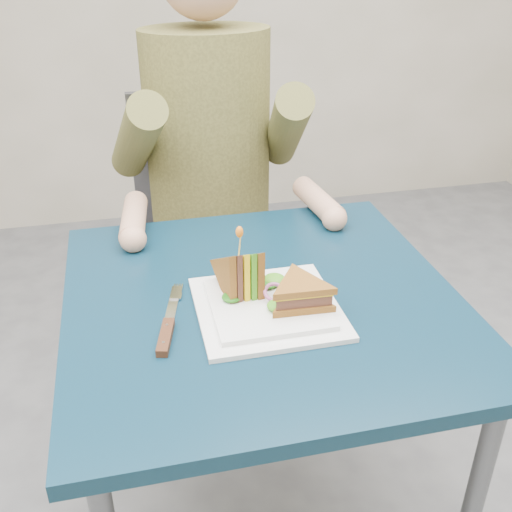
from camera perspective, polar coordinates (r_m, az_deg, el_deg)
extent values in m
cube|color=black|center=(1.17, 0.61, -4.42)|extent=(0.75, 0.75, 0.03)
cylinder|color=#595B5E|center=(1.62, -13.48, -10.38)|extent=(0.04, 0.04, 0.70)
cylinder|color=#595B5E|center=(1.71, 8.56, -7.46)|extent=(0.04, 0.04, 0.70)
cube|color=#47474C|center=(1.85, -4.18, -0.33)|extent=(0.42, 0.40, 0.04)
cube|color=#47474C|center=(1.91, -5.33, 8.82)|extent=(0.42, 0.03, 0.46)
cylinder|color=#47474C|center=(1.83, -8.68, -9.94)|extent=(0.02, 0.02, 0.43)
cylinder|color=#47474C|center=(1.88, 2.43, -8.49)|extent=(0.02, 0.02, 0.43)
cylinder|color=#47474C|center=(2.11, -9.55, -4.22)|extent=(0.02, 0.02, 0.43)
cylinder|color=#47474C|center=(2.15, 0.06, -3.09)|extent=(0.02, 0.02, 0.43)
cylinder|color=#4F4C24|center=(1.67, -4.58, 12.00)|extent=(0.34, 0.34, 0.52)
cylinder|color=brown|center=(1.56, -11.28, 10.92)|extent=(0.15, 0.39, 0.31)
cylinder|color=tan|center=(1.42, -11.56, 3.50)|extent=(0.08, 0.20, 0.06)
sphere|color=tan|center=(1.33, -11.64, 1.59)|extent=(0.06, 0.06, 0.06)
cylinder|color=brown|center=(1.62, 2.89, 12.07)|extent=(0.15, 0.39, 0.31)
cylinder|color=tan|center=(1.49, 5.94, 5.23)|extent=(0.08, 0.20, 0.06)
sphere|color=tan|center=(1.41, 7.48, 3.57)|extent=(0.06, 0.06, 0.06)
cube|color=white|center=(1.11, 1.09, -5.00)|extent=(0.26, 0.26, 0.01)
cube|color=white|center=(1.11, 1.09, -4.57)|extent=(0.21, 0.21, 0.01)
cube|color=silver|center=(1.10, -8.17, -6.10)|extent=(0.04, 0.12, 0.00)
cube|color=silver|center=(1.16, -7.64, -3.80)|extent=(0.03, 0.03, 0.00)
cube|color=silver|center=(1.18, -7.82, -3.08)|extent=(0.01, 0.03, 0.00)
cube|color=silver|center=(1.18, -7.58, -3.09)|extent=(0.01, 0.03, 0.00)
cube|color=silver|center=(1.18, -7.34, -3.09)|extent=(0.01, 0.03, 0.00)
cube|color=silver|center=(1.18, -7.10, -3.10)|extent=(0.01, 0.03, 0.00)
cube|color=silver|center=(1.14, -7.96, -4.71)|extent=(0.05, 0.14, 0.00)
cube|color=black|center=(1.05, -8.61, -7.64)|extent=(0.04, 0.10, 0.01)
cylinder|color=silver|center=(1.06, -8.48, -6.54)|extent=(0.01, 0.01, 0.00)
cylinder|color=silver|center=(1.02, -8.81, -8.16)|extent=(0.01, 0.01, 0.00)
cylinder|color=tan|center=(1.08, -1.57, 0.99)|extent=(0.01, 0.01, 0.06)
ellipsoid|color=orange|center=(1.07, -1.59, 2.31)|extent=(0.01, 0.01, 0.02)
torus|color=#9E4C7A|center=(1.10, 1.79, -3.46)|extent=(0.04, 0.04, 0.02)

